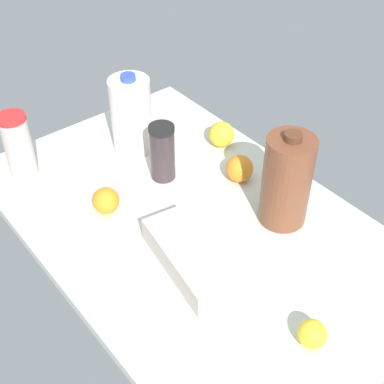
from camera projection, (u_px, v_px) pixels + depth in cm
name	position (u px, v px, depth cm)	size (l,w,h in cm)	color
countertop	(192.00, 224.00, 142.74)	(120.00, 76.00, 3.00)	silver
egg_carton	(189.00, 257.00, 127.46)	(28.46, 11.45, 6.51)	beige
milk_jug	(131.00, 115.00, 158.89)	(12.20, 12.20, 25.22)	white
shaker_bottle	(162.00, 152.00, 150.20)	(7.27, 7.27, 17.28)	#3D3035
tumbler_cup	(18.00, 146.00, 150.14)	(8.07, 8.07, 20.03)	beige
chocolate_milk_jug	(287.00, 181.00, 134.35)	(12.50, 12.50, 27.02)	brown
orange_loose	(106.00, 200.00, 142.34)	(7.26, 7.26, 7.26)	orange
lemon_by_jug	(222.00, 134.00, 165.05)	(7.96, 7.96, 7.96)	yellow
orange_far_back	(240.00, 169.00, 152.19)	(7.91, 7.91, 7.91)	orange
lemon_beside_bowl	(312.00, 334.00, 111.48)	(6.25, 6.25, 6.25)	yellow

